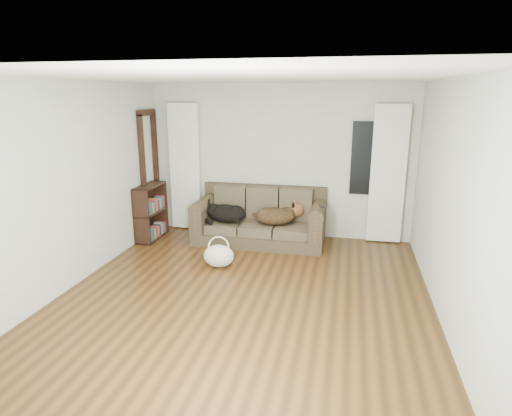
% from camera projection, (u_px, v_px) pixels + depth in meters
% --- Properties ---
extents(floor, '(5.00, 5.00, 0.00)m').
position_uv_depth(floor, '(245.00, 295.00, 5.32)').
color(floor, '#34210F').
rests_on(floor, ground).
extents(ceiling, '(5.00, 5.00, 0.00)m').
position_uv_depth(ceiling, '(243.00, 77.00, 4.65)').
color(ceiling, white).
rests_on(ceiling, ground).
extents(wall_back, '(4.50, 0.04, 2.60)m').
position_uv_depth(wall_back, '(279.00, 161.00, 7.34)').
color(wall_back, '#B8C2B4').
rests_on(wall_back, ground).
extents(wall_left, '(0.04, 5.00, 2.60)m').
position_uv_depth(wall_left, '(73.00, 185.00, 5.45)').
color(wall_left, '#B8C2B4').
rests_on(wall_left, ground).
extents(wall_right, '(0.04, 5.00, 2.60)m').
position_uv_depth(wall_right, '(451.00, 204.00, 4.52)').
color(wall_right, '#B8C2B4').
rests_on(wall_right, ground).
extents(curtain_left, '(0.55, 0.08, 2.25)m').
position_uv_depth(curtain_left, '(185.00, 167.00, 7.66)').
color(curtain_left, white).
rests_on(curtain_left, ground).
extents(curtain_right, '(0.55, 0.08, 2.25)m').
position_uv_depth(curtain_right, '(388.00, 175.00, 6.93)').
color(curtain_right, white).
rests_on(curtain_right, ground).
extents(window_pane, '(0.50, 0.03, 1.20)m').
position_uv_depth(window_pane, '(367.00, 159.00, 6.99)').
color(window_pane, black).
rests_on(window_pane, wall_back).
extents(door_casing, '(0.07, 0.60, 2.10)m').
position_uv_depth(door_casing, '(150.00, 175.00, 7.44)').
color(door_casing, black).
rests_on(door_casing, ground).
extents(sofa, '(2.14, 0.93, 0.88)m').
position_uv_depth(sofa, '(260.00, 216.00, 7.12)').
color(sofa, '#322B1C').
rests_on(sofa, floor).
extents(dog_black_lab, '(0.82, 0.69, 0.29)m').
position_uv_depth(dog_black_lab, '(224.00, 214.00, 7.16)').
color(dog_black_lab, black).
rests_on(dog_black_lab, sofa).
extents(dog_shepherd, '(0.76, 0.60, 0.30)m').
position_uv_depth(dog_shepherd, '(278.00, 216.00, 7.02)').
color(dog_shepherd, black).
rests_on(dog_shepherd, sofa).
extents(tv_remote, '(0.10, 0.17, 0.02)m').
position_uv_depth(tv_remote, '(322.00, 206.00, 6.69)').
color(tv_remote, black).
rests_on(tv_remote, sofa).
extents(tote_bag, '(0.49, 0.41, 0.32)m').
position_uv_depth(tote_bag, '(219.00, 256.00, 6.16)').
color(tote_bag, silver).
rests_on(tote_bag, floor).
extents(bookshelf, '(0.37, 0.78, 0.94)m').
position_uv_depth(bookshelf, '(151.00, 210.00, 7.30)').
color(bookshelf, black).
rests_on(bookshelf, floor).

